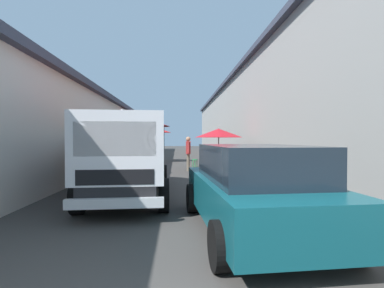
{
  "coord_description": "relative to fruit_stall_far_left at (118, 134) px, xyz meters",
  "views": [
    {
      "loc": [
        -1.16,
        0.11,
        1.56
      ],
      "look_at": [
        7.14,
        -0.33,
        1.4
      ],
      "focal_mm": 26.36,
      "sensor_mm": 36.0,
      "label": 1
    }
  ],
  "objects": [
    {
      "name": "ground",
      "position": [
        5.36,
        -2.02,
        -1.72
      ],
      "size": [
        90.0,
        90.0,
        0.0
      ],
      "primitive_type": "plane",
      "color": "#3D3A38"
    },
    {
      "name": "plastic_stool",
      "position": [
        5.92,
        -2.88,
        -1.39
      ],
      "size": [
        0.3,
        0.3,
        0.43
      ],
      "color": "#1E8C3F",
      "rests_on": "ground"
    },
    {
      "name": "fruit_stall_mid_lane",
      "position": [
        2.66,
        0.71,
        -0.16
      ],
      "size": [
        2.11,
        2.11,
        2.13
      ],
      "color": "#9E9EA3",
      "rests_on": "ground"
    },
    {
      "name": "building_right_concrete",
      "position": [
        7.61,
        -9.11,
        1.21
      ],
      "size": [
        49.8,
        7.5,
        5.85
      ],
      "color": "gray",
      "rests_on": "ground"
    },
    {
      "name": "fruit_stall_near_right",
      "position": [
        4.4,
        -3.95,
        -0.16
      ],
      "size": [
        2.34,
        2.34,
        2.13
      ],
      "color": "#9E9EA3",
      "rests_on": "ground"
    },
    {
      "name": "fruit_stall_near_left",
      "position": [
        9.7,
        -0.28,
        0.18
      ],
      "size": [
        2.43,
        2.43,
        2.46
      ],
      "color": "#9E9EA3",
      "rests_on": "ground"
    },
    {
      "name": "parked_scooter",
      "position": [
        7.08,
        -4.62,
        -1.27
      ],
      "size": [
        1.68,
        0.49,
        1.14
      ],
      "color": "black",
      "rests_on": "ground"
    },
    {
      "name": "fruit_stall_far_left",
      "position": [
        0.0,
        0.0,
        0.0
      ],
      "size": [
        2.55,
        2.55,
        2.19
      ],
      "color": "#9E9EA3",
      "rests_on": "ground"
    },
    {
      "name": "hatchback_car",
      "position": [
        -4.69,
        -3.18,
        -0.98
      ],
      "size": [
        4.02,
        2.14,
        1.45
      ],
      "color": "#0F4C56",
      "rests_on": "ground"
    },
    {
      "name": "building_left_whitewash",
      "position": [
        7.61,
        5.07,
        0.16
      ],
      "size": [
        49.8,
        7.5,
        3.75
      ],
      "color": "beige",
      "rests_on": "ground"
    },
    {
      "name": "vendor_by_crates",
      "position": [
        4.32,
        -2.45,
        -0.76
      ],
      "size": [
        0.66,
        0.22,
        1.66
      ],
      "color": "#665B4C",
      "rests_on": "ground"
    },
    {
      "name": "fruit_stall_far_right",
      "position": [
        -2.2,
        -0.57,
        0.05
      ],
      "size": [
        2.38,
        2.38,
        2.3
      ],
      "color": "#9E9EA3",
      "rests_on": "ground"
    },
    {
      "name": "delivery_truck",
      "position": [
        -2.71,
        -0.72,
        -0.68
      ],
      "size": [
        5.0,
        2.16,
        2.08
      ],
      "color": "black",
      "rests_on": "ground"
    }
  ]
}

